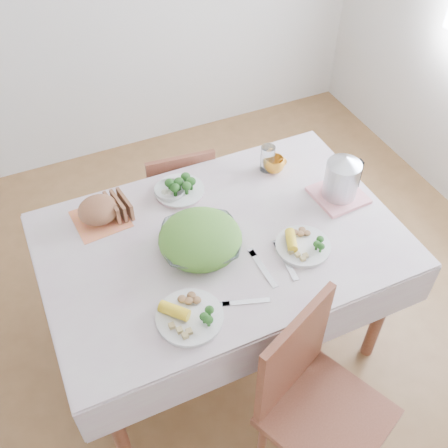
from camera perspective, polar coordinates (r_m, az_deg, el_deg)
name	(u,v)px	position (r m, az deg, el deg)	size (l,w,h in m)	color
floor	(222,336)	(2.82, -0.21, -12.06)	(3.60, 3.60, 0.00)	brown
dining_table	(222,293)	(2.51, -0.23, -7.52)	(1.40, 0.90, 0.75)	brown
tablecloth	(222,239)	(2.22, -0.26, -1.64)	(1.50, 1.00, 0.01)	beige
chair_near	(328,415)	(2.15, 11.26, -19.74)	(0.42, 0.42, 0.93)	brown
chair_far	(176,188)	(2.89, -5.23, 3.89)	(0.36, 0.36, 0.81)	brown
salad_bowl	(201,243)	(2.15, -2.57, -2.06)	(0.32, 0.32, 0.08)	white
dinner_plate_left	(190,317)	(1.96, -3.74, -10.10)	(0.25, 0.25, 0.02)	white
dinner_plate_right	(303,246)	(2.19, 8.59, -2.39)	(0.23, 0.23, 0.02)	white
broccoli_plate	(180,191)	(2.42, -4.86, 3.61)	(0.23, 0.23, 0.02)	beige
napkin	(101,219)	(2.35, -13.28, 0.55)	(0.22, 0.22, 0.00)	#ED7F4E
bread_loaf	(98,210)	(2.32, -13.51, 1.52)	(0.18, 0.17, 0.11)	brown
fruit_bowl	(170,192)	(2.40, -5.91, 3.51)	(0.14, 0.14, 0.04)	white
yellow_mug	(274,165)	(2.52, 5.50, 6.45)	(0.10, 0.10, 0.08)	#FFA328
glass_tumbler	(268,158)	(2.51, 4.76, 7.12)	(0.07, 0.07, 0.13)	white
pink_tray	(338,195)	(2.45, 12.31, 3.07)	(0.22, 0.22, 0.02)	pink
electric_kettle	(342,176)	(2.37, 12.73, 5.07)	(0.15, 0.15, 0.22)	#B2B5BA
fork_left	(263,269)	(2.11, 4.26, -4.86)	(0.02, 0.21, 0.00)	silver
fork_right	(286,261)	(2.14, 6.75, -4.00)	(0.02, 0.21, 0.00)	silver
knife	(246,302)	(2.01, 2.43, -8.47)	(0.02, 0.18, 0.00)	silver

